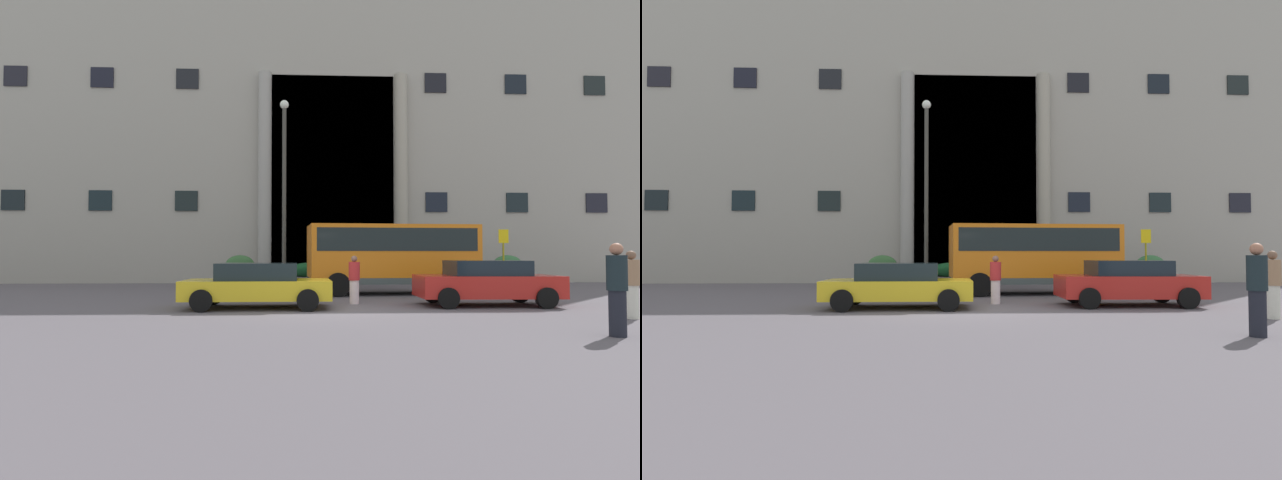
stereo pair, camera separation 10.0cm
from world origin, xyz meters
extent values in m
cube|color=#544F55|center=(0.00, 0.00, -0.06)|extent=(80.00, 64.00, 0.12)
cube|color=#9A968B|center=(0.00, 17.50, 10.35)|extent=(40.84, 9.00, 20.70)
cube|color=black|center=(1.13, 13.06, 5.87)|extent=(6.89, 0.12, 11.73)
cylinder|color=#98958F|center=(-2.68, 12.75, 5.87)|extent=(0.73, 0.73, 11.73)
cylinder|color=#9D9787|center=(4.94, 12.75, 5.87)|extent=(0.73, 0.73, 11.73)
cube|color=black|center=(-16.34, 12.96, 4.55)|extent=(1.24, 0.08, 1.12)
cube|color=black|center=(-11.67, 12.96, 4.55)|extent=(1.24, 0.08, 1.12)
cube|color=black|center=(-7.00, 12.96, 4.55)|extent=(1.24, 0.08, 1.12)
cube|color=black|center=(7.00, 12.96, 4.55)|extent=(1.24, 0.08, 1.12)
cube|color=black|center=(11.67, 12.96, 4.55)|extent=(1.24, 0.08, 1.12)
cube|color=black|center=(16.34, 12.96, 4.55)|extent=(1.24, 0.08, 1.12)
cube|color=black|center=(-16.34, 12.96, 11.39)|extent=(1.24, 0.08, 1.12)
cube|color=black|center=(-11.67, 12.96, 11.39)|extent=(1.24, 0.08, 1.12)
cube|color=black|center=(-7.00, 12.96, 11.39)|extent=(1.24, 0.08, 1.12)
cube|color=black|center=(7.00, 12.96, 11.39)|extent=(1.24, 0.08, 1.12)
cube|color=black|center=(11.67, 12.96, 11.39)|extent=(1.24, 0.08, 1.12)
cube|color=black|center=(16.34, 12.96, 11.39)|extent=(1.24, 0.08, 1.12)
cube|color=orange|center=(2.92, 5.50, 1.60)|extent=(6.73, 2.70, 2.30)
cube|color=black|center=(2.92, 5.50, 2.15)|extent=(6.33, 2.70, 0.88)
cube|color=black|center=(6.16, 5.68, 1.96)|extent=(0.17, 1.96, 1.10)
cube|color=#414C4C|center=(2.92, 5.50, 0.57)|extent=(6.73, 2.74, 0.24)
cylinder|color=black|center=(5.17, 6.79, 0.45)|extent=(0.91, 0.33, 0.90)
cylinder|color=black|center=(5.30, 4.46, 0.45)|extent=(0.91, 0.33, 0.90)
cylinder|color=black|center=(0.55, 6.54, 0.45)|extent=(0.91, 0.33, 0.90)
cylinder|color=black|center=(0.68, 4.21, 0.45)|extent=(0.91, 0.33, 0.90)
cylinder|color=#999515|center=(8.27, 7.16, 1.32)|extent=(0.08, 0.08, 2.64)
cube|color=yellow|center=(8.27, 7.13, 2.39)|extent=(0.44, 0.03, 0.60)
cube|color=gray|center=(-3.74, 10.59, 0.30)|extent=(1.50, 0.74, 0.61)
ellipsoid|color=#345F33|center=(-3.74, 10.59, 1.08)|extent=(1.44, 0.67, 0.94)
cube|color=gray|center=(10.01, 10.61, 0.29)|extent=(1.57, 0.93, 0.58)
ellipsoid|color=#336639|center=(10.01, 10.61, 1.06)|extent=(1.51, 0.84, 0.97)
cube|color=slate|center=(-0.39, 10.49, 0.23)|extent=(1.72, 0.86, 0.45)
ellipsoid|color=#154722|center=(-0.39, 10.49, 0.81)|extent=(1.65, 0.77, 0.71)
cube|color=gold|center=(-2.00, 0.68, 0.55)|extent=(4.29, 1.93, 0.56)
cube|color=black|center=(-2.00, 0.68, 1.08)|extent=(2.32, 1.69, 0.49)
cylinder|color=black|center=(-0.55, 1.64, 0.31)|extent=(0.62, 0.20, 0.62)
cylinder|color=black|center=(-0.53, -0.26, 0.31)|extent=(0.62, 0.20, 0.62)
cylinder|color=black|center=(-3.46, 1.62, 0.31)|extent=(0.62, 0.20, 0.62)
cylinder|color=black|center=(-3.45, -0.28, 0.31)|extent=(0.62, 0.20, 0.62)
cube|color=#B4211C|center=(4.99, 1.01, 0.60)|extent=(4.26, 1.88, 0.67)
cube|color=black|center=(4.99, 1.01, 1.16)|extent=(2.32, 1.62, 0.45)
cylinder|color=black|center=(6.45, 1.86, 0.31)|extent=(0.62, 0.22, 0.62)
cylinder|color=black|center=(6.41, 0.08, 0.31)|extent=(0.62, 0.22, 0.62)
cylinder|color=black|center=(3.58, 1.93, 0.31)|extent=(0.62, 0.22, 0.62)
cylinder|color=black|center=(3.54, 0.15, 0.31)|extent=(0.62, 0.22, 0.62)
cylinder|color=black|center=(-1.66, 3.17, 0.30)|extent=(0.61, 0.23, 0.60)
cylinder|color=black|center=(-2.96, 2.88, 0.30)|extent=(0.61, 0.25, 0.60)
cube|color=#B4B4BA|center=(-2.31, 3.02, 0.58)|extent=(0.89, 0.42, 0.32)
cube|color=black|center=(-2.49, 2.99, 0.76)|extent=(0.55, 0.31, 0.12)
cylinder|color=#A5A5A8|center=(-1.76, 3.15, 0.88)|extent=(0.15, 0.54, 0.03)
cylinder|color=beige|center=(7.39, -2.07, 0.41)|extent=(0.30, 0.30, 0.82)
cylinder|color=#947050|center=(7.39, -2.07, 1.13)|extent=(0.36, 0.36, 0.63)
sphere|color=brown|center=(7.39, -2.07, 1.56)|extent=(0.22, 0.22, 0.22)
cylinder|color=black|center=(5.31, -4.52, 0.44)|extent=(0.30, 0.30, 0.88)
cylinder|color=black|center=(5.31, -4.52, 1.22)|extent=(0.36, 0.36, 0.68)
sphere|color=#A36950|center=(5.31, -4.52, 1.67)|extent=(0.23, 0.23, 0.23)
cylinder|color=silver|center=(0.99, 1.70, 0.38)|extent=(0.30, 0.30, 0.76)
cylinder|color=#B12527|center=(0.99, 1.70, 1.05)|extent=(0.36, 0.36, 0.58)
sphere|color=brown|center=(0.99, 1.70, 1.44)|extent=(0.20, 0.20, 0.20)
cylinder|color=#3C3B35|center=(-1.45, 8.06, 4.13)|extent=(0.18, 0.18, 8.25)
sphere|color=white|center=(-1.45, 8.06, 8.43)|extent=(0.40, 0.40, 0.40)
camera|label=1|loc=(-0.78, -13.30, 1.56)|focal=26.47mm
camera|label=2|loc=(-0.68, -13.31, 1.56)|focal=26.47mm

